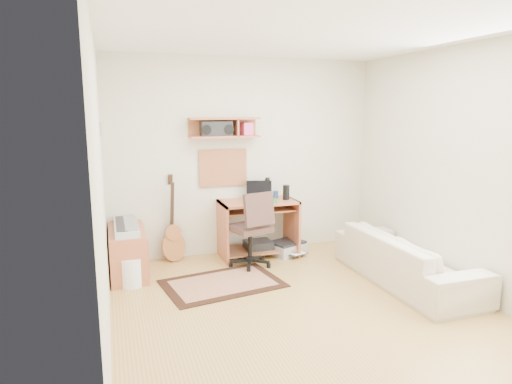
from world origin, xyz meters
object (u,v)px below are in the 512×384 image
object	(u,v)px
desk	(258,228)
cabinet	(128,252)
task_chair	(250,228)
printer	(287,248)
sofa	(406,250)

from	to	relation	value
desk	cabinet	distance (m)	1.70
task_chair	printer	xyz separation A→B (m)	(0.62, 0.28, -0.40)
desk	printer	distance (m)	0.50
desk	task_chair	size ratio (longest dim) A/B	1.03
desk	printer	bearing A→B (deg)	-7.82
cabinet	printer	distance (m)	2.09
cabinet	sofa	distance (m)	3.21
desk	sofa	distance (m)	1.91
cabinet	printer	bearing A→B (deg)	3.30
task_chair	cabinet	world-z (taller)	task_chair
printer	sofa	size ratio (longest dim) A/B	0.23
desk	task_chair	bearing A→B (deg)	-123.03
cabinet	sofa	world-z (taller)	sofa
sofa	cabinet	bearing A→B (deg)	67.28
task_chair	cabinet	distance (m)	1.49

